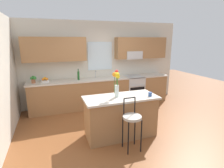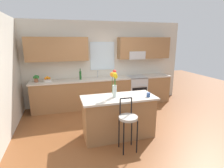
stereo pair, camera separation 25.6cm
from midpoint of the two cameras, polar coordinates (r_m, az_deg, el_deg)
ground_plane at (r=4.54m, az=4.87°, el=-13.93°), size 14.00×14.00×0.00m
wall_left at (r=4.24m, az=-30.76°, el=1.54°), size 0.12×4.60×2.70m
back_wall_assembly at (r=5.94m, az=-1.60°, el=8.09°), size 5.60×0.50×2.70m
counter_run at (r=5.86m, az=-1.04°, el=-2.43°), size 4.56×0.64×0.92m
sink_faucet at (r=5.81m, az=-3.32°, el=3.44°), size 0.02×0.13×0.23m
oven_range at (r=6.21m, az=8.83°, el=-1.71°), size 0.60×0.64×0.92m
kitchen_island at (r=4.03m, az=3.97°, el=-10.33°), size 1.60×0.70×0.92m
bar_stool_near at (r=3.48m, az=7.28°, el=-11.35°), size 0.36×0.36×1.04m
flower_vase at (r=3.76m, az=2.68°, el=0.89°), size 0.16×0.16×0.59m
mug_ceramic at (r=3.95m, az=13.38°, el=-3.40°), size 0.08×0.08×0.09m
fruit_bowl_oranges at (r=5.56m, az=-18.68°, el=1.30°), size 0.24×0.24×0.16m
bottle_olive_oil at (r=5.57m, az=-8.77°, el=2.83°), size 0.06×0.06×0.34m
potted_plant_small at (r=5.56m, az=-21.86°, el=1.72°), size 0.17×0.12×0.21m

